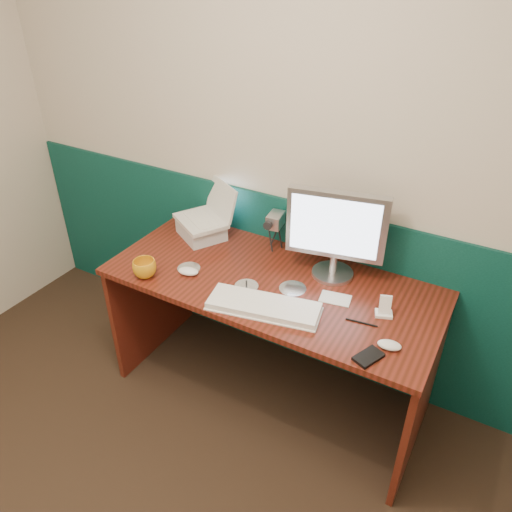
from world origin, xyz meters
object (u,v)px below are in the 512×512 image
Objects in this scene: camcorder at (275,233)px; desk at (270,339)px; laptop at (199,203)px; keyboard at (264,307)px; mug at (145,268)px; monitor at (336,234)px.

desk is at bearing -72.88° from camcorder.
laptop reaches higher than keyboard.
camcorder is (-0.20, 0.48, 0.07)m from keyboard.
desk is at bearing 26.43° from mug.
monitor is at bearing 38.87° from desk.
laptop is 0.43m from camcorder.
laptop is 0.60× the size of monitor.
desk is at bearing 11.23° from laptop.
laptop is 0.77m from monitor.
desk is 3.50× the size of monitor.
desk is 14.08× the size of mug.
mug is at bearing -61.46° from laptop.
monitor is 0.92m from mug.
laptop reaches higher than desk.
camcorder is (-0.12, 0.27, 0.46)m from desk.
mug reaches higher than keyboard.
mug is (-0.78, -0.46, -0.18)m from monitor.
keyboard is at bearing -75.19° from camcorder.
monitor is 4.02× the size of mug.
mug is at bearing -161.13° from monitor.
desk is 9.05× the size of camcorder.
mug is 0.64× the size of camcorder.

